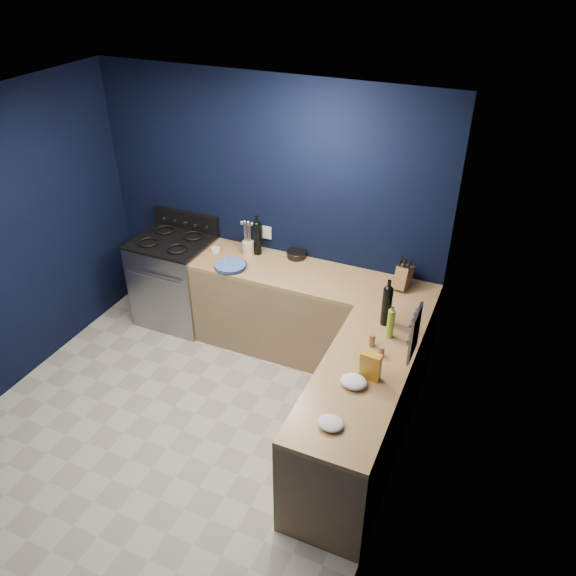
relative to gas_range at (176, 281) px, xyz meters
The scene contains 27 objects.
floor 1.76m from the gas_range, 56.78° to the right, with size 3.50×3.50×0.02m, color #ABA796.
ceiling 2.74m from the gas_range, 56.78° to the right, with size 3.50×3.50×0.02m, color silver.
wall_back 1.30m from the gas_range, 20.08° to the left, with size 3.50×0.02×2.60m, color black.
wall_right 3.16m from the gas_range, 27.83° to the right, with size 0.02×3.50×2.60m, color black.
cab_back 1.53m from the gas_range, ahead, with size 2.30×0.63×0.86m, color olive.
top_back 1.59m from the gas_range, ahead, with size 2.30×0.63×0.04m, color brown.
cab_right 2.62m from the gas_range, 25.64° to the right, with size 0.63×1.67×0.86m, color olive.
top_right 2.66m from the gas_range, 25.64° to the right, with size 0.63×1.67×0.04m, color brown.
gas_range is the anchor object (origin of this frame).
oven_door 0.32m from the gas_range, 90.00° to the right, with size 0.59×0.02×0.42m, color black.
cooktop 0.48m from the gas_range, ahead, with size 0.76×0.66×0.03m, color black.
backguard 0.65m from the gas_range, 90.00° to the left, with size 0.76×0.06×0.20m, color black.
spice_panel 2.89m from the gas_range, 18.08° to the right, with size 0.02×0.28×0.38m, color gray.
wall_outlet 1.16m from the gas_range, 18.88° to the left, with size 0.09×0.02×0.13m, color white.
plate_stack 0.91m from the gas_range, 12.02° to the right, with size 0.29×0.29×0.04m, color #3144AA.
ramekin 0.67m from the gas_range, ahead, with size 0.09×0.09×0.04m, color white.
utensil_crock 0.96m from the gas_range, ahead, with size 0.11×0.11×0.14m, color beige.
wine_bottle_back 1.09m from the gas_range, 12.03° to the left, with size 0.08×0.08×0.32m, color black.
lemon_basket 1.38m from the gas_range, 12.01° to the left, with size 0.19×0.19×0.07m, color black.
knife_block 2.41m from the gas_range, ahead, with size 0.11×0.18×0.20m, color brown.
wine_bottle_right 2.47m from the gas_range, 10.85° to the right, with size 0.08×0.08×0.33m, color black.
oil_bottle 2.57m from the gas_range, 14.10° to the right, with size 0.06×0.06×0.25m, color olive.
spice_jar_near 2.51m from the gas_range, 18.30° to the right, with size 0.05×0.05×0.10m, color olive.
spice_jar_far 2.64m from the gas_range, 19.52° to the right, with size 0.04×0.04×0.08m, color olive.
crouton_bag 2.74m from the gas_range, 25.10° to the right, with size 0.15×0.07×0.21m, color #AC2616.
towel_front 2.71m from the gas_range, 28.20° to the right, with size 0.19×0.16×0.07m, color white.
towel_end 2.92m from the gas_range, 35.87° to the right, with size 0.17×0.16×0.05m, color white.
Camera 1 is at (2.21, -2.78, 3.62)m, focal length 35.39 mm.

